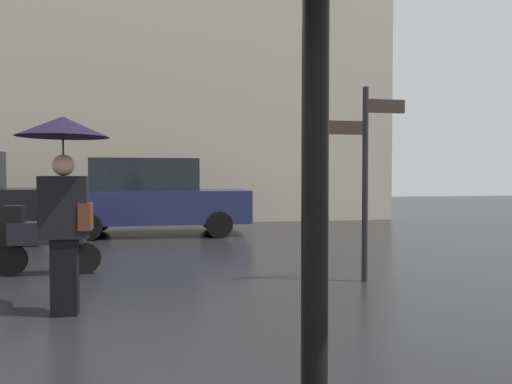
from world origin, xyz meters
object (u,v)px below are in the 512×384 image
pedestrian_with_umbrella (64,166)px  parked_scooter (44,236)px  street_signpost (366,163)px  parked_car_right (153,197)px

pedestrian_with_umbrella → parked_scooter: (-0.70, 2.24, -0.97)m
parked_scooter → street_signpost: bearing=5.2°
pedestrian_with_umbrella → street_signpost: 3.80m
parked_scooter → parked_car_right: 4.94m
street_signpost → parked_car_right: bearing=116.1°
pedestrian_with_umbrella → parked_car_right: (0.74, 6.95, -0.60)m
street_signpost → pedestrian_with_umbrella: bearing=-165.4°
parked_car_right → street_signpost: street_signpost is taller
parked_scooter → parked_car_right: parked_car_right is taller
parked_scooter → street_signpost: (4.38, -1.28, 1.05)m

